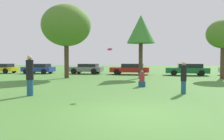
% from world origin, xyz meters
% --- Properties ---
extents(ground_plane, '(120.00, 120.00, 0.00)m').
position_xyz_m(ground_plane, '(0.00, 0.00, 0.00)').
color(ground_plane, '#477A33').
extents(person_thrower, '(0.36, 0.36, 1.97)m').
position_xyz_m(person_thrower, '(-5.05, 2.87, 1.00)').
color(person_thrower, navy).
rests_on(person_thrower, ground).
extents(person_catcher, '(0.29, 0.29, 1.66)m').
position_xyz_m(person_catcher, '(2.43, 4.68, 0.84)').
color(person_catcher, navy).
rests_on(person_catcher, ground).
extents(frisbee, '(0.25, 0.24, 0.14)m').
position_xyz_m(frisbee, '(-1.25, 3.69, 2.26)').
color(frisbee, '#F21E72').
extents(bystander_sitting, '(0.45, 0.38, 1.06)m').
position_xyz_m(bystander_sitting, '(0.25, 7.36, 0.43)').
color(bystander_sitting, navy).
rests_on(bystander_sitting, ground).
extents(tree_0, '(4.61, 4.61, 6.89)m').
position_xyz_m(tree_0, '(-6.97, 12.82, 4.93)').
color(tree_0, '#473323').
rests_on(tree_0, ground).
extents(tree_1, '(2.61, 2.61, 5.92)m').
position_xyz_m(tree_1, '(-0.05, 13.81, 4.54)').
color(tree_1, '#473323').
rests_on(tree_1, ground).
extents(tree_2, '(3.04, 3.04, 5.40)m').
position_xyz_m(tree_2, '(7.37, 14.30, 4.02)').
color(tree_2, '#473323').
rests_on(tree_2, ground).
extents(parked_car_yellow, '(4.41, 2.00, 1.23)m').
position_xyz_m(parked_car_yellow, '(-18.24, 18.87, 0.66)').
color(parked_car_yellow, gold).
rests_on(parked_car_yellow, ground).
extents(parked_car_blue, '(3.96, 2.08, 1.24)m').
position_xyz_m(parked_car_blue, '(-12.95, 18.81, 0.65)').
color(parked_car_blue, '#1E389E').
rests_on(parked_car_blue, ground).
extents(parked_car_grey, '(4.14, 2.13, 1.24)m').
position_xyz_m(parked_car_grey, '(-6.84, 19.24, 0.68)').
color(parked_car_grey, slate).
rests_on(parked_car_grey, ground).
extents(parked_car_red, '(4.60, 2.13, 1.28)m').
position_xyz_m(parked_car_red, '(-1.38, 18.86, 0.69)').
color(parked_car_red, red).
rests_on(parked_car_red, ground).
extents(parked_car_green, '(4.66, 1.99, 1.30)m').
position_xyz_m(parked_car_green, '(5.02, 18.46, 0.68)').
color(parked_car_green, '#196633').
rests_on(parked_car_green, ground).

